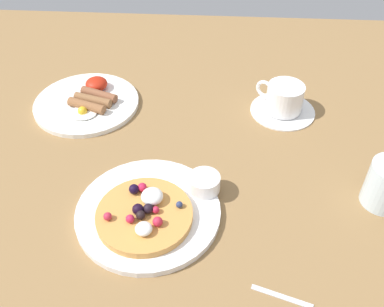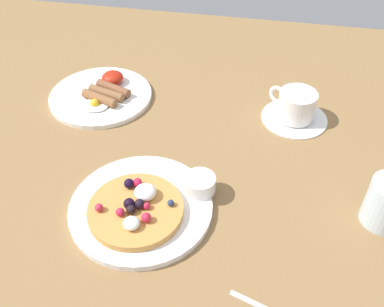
{
  "view_description": "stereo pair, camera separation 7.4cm",
  "coord_description": "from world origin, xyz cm",
  "px_view_note": "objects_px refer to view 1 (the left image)",
  "views": [
    {
      "loc": [
        6.32,
        -55.12,
        57.85
      ],
      "look_at": [
        2.62,
        3.19,
        4.0
      ],
      "focal_mm": 40.65,
      "sensor_mm": 36.0,
      "label": 1
    },
    {
      "loc": [
        13.63,
        -54.19,
        57.85
      ],
      "look_at": [
        2.62,
        3.19,
        4.0
      ],
      "focal_mm": 40.65,
      "sensor_mm": 36.0,
      "label": 2
    }
  ],
  "objects_px": {
    "syrup_ramekin": "(204,183)",
    "breakfast_plate": "(87,103)",
    "coffee_saucer": "(283,110)",
    "pancake_plate": "(148,212)",
    "coffee_cup": "(284,97)"
  },
  "relations": [
    {
      "from": "syrup_ramekin",
      "to": "coffee_cup",
      "type": "distance_m",
      "value": 0.3
    },
    {
      "from": "coffee_saucer",
      "to": "syrup_ramekin",
      "type": "bearing_deg",
      "value": -122.6
    },
    {
      "from": "syrup_ramekin",
      "to": "breakfast_plate",
      "type": "bearing_deg",
      "value": 137.73
    },
    {
      "from": "pancake_plate",
      "to": "coffee_cup",
      "type": "height_order",
      "value": "coffee_cup"
    },
    {
      "from": "breakfast_plate",
      "to": "coffee_saucer",
      "type": "distance_m",
      "value": 0.43
    },
    {
      "from": "syrup_ramekin",
      "to": "breakfast_plate",
      "type": "xyz_separation_m",
      "value": [
        -0.27,
        0.25,
        -0.02
      ]
    },
    {
      "from": "syrup_ramekin",
      "to": "coffee_saucer",
      "type": "height_order",
      "value": "syrup_ramekin"
    },
    {
      "from": "coffee_cup",
      "to": "breakfast_plate",
      "type": "bearing_deg",
      "value": -179.27
    },
    {
      "from": "pancake_plate",
      "to": "coffee_saucer",
      "type": "relative_size",
      "value": 1.75
    },
    {
      "from": "syrup_ramekin",
      "to": "coffee_cup",
      "type": "xyz_separation_m",
      "value": [
        0.16,
        0.25,
        0.01
      ]
    },
    {
      "from": "coffee_saucer",
      "to": "coffee_cup",
      "type": "relative_size",
      "value": 1.39
    },
    {
      "from": "pancake_plate",
      "to": "breakfast_plate",
      "type": "relative_size",
      "value": 1.06
    },
    {
      "from": "pancake_plate",
      "to": "coffee_saucer",
      "type": "distance_m",
      "value": 0.4
    },
    {
      "from": "pancake_plate",
      "to": "syrup_ramekin",
      "type": "xyz_separation_m",
      "value": [
        0.09,
        0.05,
        0.02
      ]
    },
    {
      "from": "coffee_saucer",
      "to": "coffee_cup",
      "type": "bearing_deg",
      "value": 147.93
    }
  ]
}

